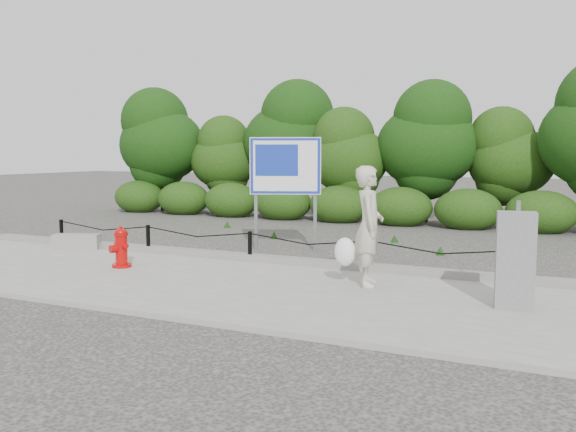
# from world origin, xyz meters

# --- Properties ---
(ground) EXTENTS (90.00, 90.00, 0.00)m
(ground) POSITION_xyz_m (0.00, 0.00, 0.00)
(ground) COLOR #2D2B28
(ground) RESTS_ON ground
(sidewalk) EXTENTS (14.00, 4.00, 0.08)m
(sidewalk) POSITION_xyz_m (0.00, -2.00, 0.04)
(sidewalk) COLOR gray
(sidewalk) RESTS_ON ground
(curb) EXTENTS (14.00, 0.22, 0.14)m
(curb) POSITION_xyz_m (0.00, 0.05, 0.15)
(curb) COLOR slate
(curb) RESTS_ON sidewalk
(chain_barrier) EXTENTS (10.06, 0.06, 0.60)m
(chain_barrier) POSITION_xyz_m (0.00, 0.00, 0.46)
(chain_barrier) COLOR black
(chain_barrier) RESTS_ON sidewalk
(treeline) EXTENTS (20.27, 3.81, 4.75)m
(treeline) POSITION_xyz_m (-0.15, 8.93, 2.55)
(treeline) COLOR black
(treeline) RESTS_ON ground
(fire_hydrant) EXTENTS (0.48, 0.48, 0.78)m
(fire_hydrant) POSITION_xyz_m (-1.91, -1.57, 0.45)
(fire_hydrant) COLOR #B40706
(fire_hydrant) RESTS_ON sidewalk
(pedestrian) EXTENTS (0.85, 0.81, 1.95)m
(pedestrian) POSITION_xyz_m (2.78, -1.11, 1.03)
(pedestrian) COLOR #BDB8A2
(pedestrian) RESTS_ON sidewalk
(concrete_block) EXTENTS (1.08, 0.74, 0.33)m
(concrete_block) POSITION_xyz_m (-4.29, -0.25, 0.24)
(concrete_block) COLOR gray
(concrete_block) RESTS_ON sidewalk
(utility_cabinet) EXTENTS (0.55, 0.41, 1.49)m
(utility_cabinet) POSITION_xyz_m (5.08, -1.65, 0.76)
(utility_cabinet) COLOR gray
(utility_cabinet) RESTS_ON sidewalk
(advertising_sign) EXTENTS (1.51, 0.67, 2.57)m
(advertising_sign) POSITION_xyz_m (-0.14, 1.93, 1.82)
(advertising_sign) COLOR slate
(advertising_sign) RESTS_ON ground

